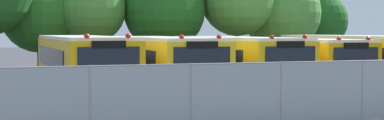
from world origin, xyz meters
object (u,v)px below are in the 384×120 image
at_px(school_bus_2, 235,63).
at_px(school_bus_4, 359,60).
at_px(tree_2, 89,7).
at_px(tree_5, 282,13).
at_px(tree_1, 38,12).
at_px(school_bus_0, 82,65).
at_px(tree_4, 238,0).
at_px(school_bus_1, 162,65).
at_px(tree_6, 318,20).
at_px(school_bus_3, 297,63).
at_px(tree_3, 164,10).
at_px(traffic_cone, 289,108).

height_order(school_bus_2, school_bus_4, school_bus_4).
distance_m(tree_2, tree_5, 12.49).
bearing_deg(tree_5, tree_1, 177.78).
distance_m(school_bus_0, school_bus_4, 13.00).
bearing_deg(tree_4, tree_5, 14.49).
xyz_separation_m(school_bus_4, tree_2, (-11.10, 10.30, 2.75)).
bearing_deg(school_bus_0, school_bus_1, 175.60).
height_order(tree_1, tree_6, tree_1).
xyz_separation_m(school_bus_3, school_bus_4, (3.23, -0.18, 0.07)).
bearing_deg(school_bus_0, school_bus_2, 178.22).
height_order(tree_2, tree_3, tree_3).
height_order(school_bus_4, tree_1, tree_1).
bearing_deg(school_bus_4, tree_3, -56.83).
height_order(school_bus_0, tree_1, tree_1).
height_order(school_bus_0, traffic_cone, school_bus_0).
relative_size(tree_3, tree_5, 0.99).
xyz_separation_m(tree_3, tree_6, (11.38, 1.66, -0.51)).
relative_size(school_bus_2, traffic_cone, 14.40).
distance_m(tree_4, tree_6, 7.19).
distance_m(tree_5, traffic_cone, 19.66).
bearing_deg(school_bus_4, traffic_cone, 41.86).
distance_m(school_bus_0, tree_4, 14.80).
bearing_deg(tree_1, school_bus_1, -69.55).
xyz_separation_m(school_bus_3, tree_5, (4.62, 10.24, 2.62)).
bearing_deg(tree_1, tree_6, 1.71).
bearing_deg(tree_1, school_bus_4, -38.45).
xyz_separation_m(tree_2, traffic_cone, (3.73, -17.11, -3.85)).
distance_m(school_bus_2, school_bus_4, 6.39).
bearing_deg(school_bus_2, tree_5, -127.93).
distance_m(school_bus_2, traffic_cone, 6.93).
relative_size(school_bus_0, tree_1, 1.82).
bearing_deg(school_bus_1, tree_2, -83.79).
distance_m(school_bus_1, tree_4, 12.73).
bearing_deg(tree_1, tree_4, -7.23).
xyz_separation_m(tree_5, traffic_cone, (-8.75, -17.23, -3.65)).
xyz_separation_m(school_bus_0, tree_3, (6.31, 9.84, 2.61)).
xyz_separation_m(school_bus_3, tree_3, (-3.46, 9.72, 2.69)).
relative_size(school_bus_4, tree_2, 1.86).
distance_m(school_bus_0, tree_6, 21.21).
bearing_deg(traffic_cone, tree_6, 56.73).
bearing_deg(tree_4, tree_6, 16.77).
bearing_deg(tree_6, traffic_cone, -123.27).
distance_m(school_bus_0, school_bus_2, 6.61).
bearing_deg(school_bus_2, school_bus_1, 0.51).
bearing_deg(traffic_cone, school_bus_4, 42.74).
relative_size(school_bus_0, school_bus_3, 1.19).
height_order(school_bus_3, tree_1, tree_1).
relative_size(school_bus_3, tree_2, 1.51).
relative_size(tree_1, tree_5, 0.93).
relative_size(tree_6, traffic_cone, 7.90).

